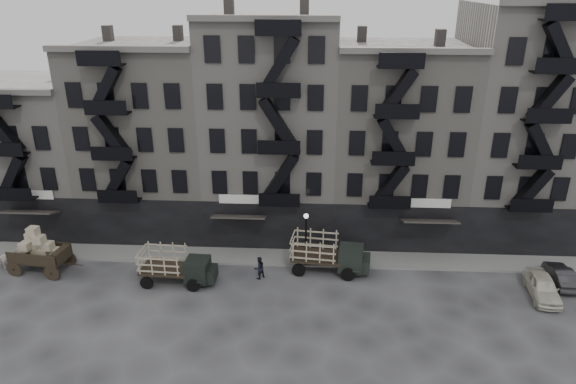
{
  "coord_description": "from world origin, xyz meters",
  "views": [
    {
      "loc": [
        3.47,
        -30.16,
        19.58
      ],
      "look_at": [
        1.64,
        4.0,
        5.33
      ],
      "focal_mm": 32.0,
      "sensor_mm": 36.0,
      "label": 1
    }
  ],
  "objects_px": {
    "stake_truck_west": "(176,264)",
    "pedestrian_mid": "(259,268)",
    "wagon": "(37,247)",
    "horse": "(10,260)",
    "car_far": "(561,276)",
    "car_east": "(543,287)",
    "stake_truck_east": "(328,251)"
  },
  "relations": [
    {
      "from": "pedestrian_mid",
      "to": "wagon",
      "type": "bearing_deg",
      "value": -41.84
    },
    {
      "from": "stake_truck_east",
      "to": "car_east",
      "type": "xyz_separation_m",
      "value": [
        14.19,
        -2.45,
        -0.88
      ]
    },
    {
      "from": "horse",
      "to": "car_east",
      "type": "height_order",
      "value": "car_east"
    },
    {
      "from": "stake_truck_west",
      "to": "car_far",
      "type": "xyz_separation_m",
      "value": [
        26.58,
        1.28,
        -0.86
      ]
    },
    {
      "from": "stake_truck_east",
      "to": "pedestrian_mid",
      "type": "relative_size",
      "value": 3.45
    },
    {
      "from": "stake_truck_east",
      "to": "car_far",
      "type": "xyz_separation_m",
      "value": [
        16.08,
        -0.81,
        -0.97
      ]
    },
    {
      "from": "stake_truck_west",
      "to": "car_far",
      "type": "distance_m",
      "value": 26.62
    },
    {
      "from": "wagon",
      "to": "horse",
      "type": "bearing_deg",
      "value": -177.92
    },
    {
      "from": "wagon",
      "to": "car_far",
      "type": "height_order",
      "value": "wagon"
    },
    {
      "from": "pedestrian_mid",
      "to": "car_far",
      "type": "bearing_deg",
      "value": 139.92
    },
    {
      "from": "stake_truck_east",
      "to": "pedestrian_mid",
      "type": "height_order",
      "value": "stake_truck_east"
    },
    {
      "from": "stake_truck_west",
      "to": "car_far",
      "type": "height_order",
      "value": "stake_truck_west"
    },
    {
      "from": "car_far",
      "to": "wagon",
      "type": "bearing_deg",
      "value": 4.66
    },
    {
      "from": "stake_truck_east",
      "to": "pedestrian_mid",
      "type": "xyz_separation_m",
      "value": [
        -4.82,
        -1.25,
        -0.76
      ]
    },
    {
      "from": "car_east",
      "to": "stake_truck_west",
      "type": "bearing_deg",
      "value": -174.94
    },
    {
      "from": "horse",
      "to": "stake_truck_west",
      "type": "height_order",
      "value": "stake_truck_west"
    },
    {
      "from": "wagon",
      "to": "car_far",
      "type": "relative_size",
      "value": 1.15
    },
    {
      "from": "stake_truck_west",
      "to": "car_far",
      "type": "relative_size",
      "value": 1.39
    },
    {
      "from": "car_far",
      "to": "stake_truck_east",
      "type": "bearing_deg",
      "value": 1.33
    },
    {
      "from": "wagon",
      "to": "stake_truck_east",
      "type": "height_order",
      "value": "wagon"
    },
    {
      "from": "stake_truck_east",
      "to": "pedestrian_mid",
      "type": "bearing_deg",
      "value": -158.56
    },
    {
      "from": "horse",
      "to": "car_far",
      "type": "distance_m",
      "value": 39.19
    },
    {
      "from": "car_east",
      "to": "pedestrian_mid",
      "type": "distance_m",
      "value": 19.05
    },
    {
      "from": "car_east",
      "to": "car_far",
      "type": "distance_m",
      "value": 2.51
    },
    {
      "from": "horse",
      "to": "pedestrian_mid",
      "type": "bearing_deg",
      "value": -111.39
    },
    {
      "from": "stake_truck_east",
      "to": "pedestrian_mid",
      "type": "distance_m",
      "value": 5.04
    },
    {
      "from": "car_east",
      "to": "car_far",
      "type": "height_order",
      "value": "car_east"
    },
    {
      "from": "stake_truck_west",
      "to": "car_far",
      "type": "bearing_deg",
      "value": 5.68
    },
    {
      "from": "wagon",
      "to": "stake_truck_west",
      "type": "bearing_deg",
      "value": 2.02
    },
    {
      "from": "stake_truck_west",
      "to": "pedestrian_mid",
      "type": "distance_m",
      "value": 5.77
    },
    {
      "from": "horse",
      "to": "car_far",
      "type": "xyz_separation_m",
      "value": [
        39.19,
        0.07,
        -0.09
      ]
    },
    {
      "from": "car_east",
      "to": "horse",
      "type": "bearing_deg",
      "value": -176.53
    }
  ]
}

